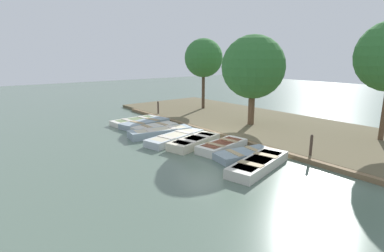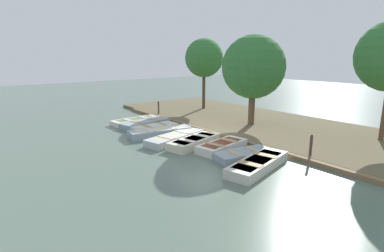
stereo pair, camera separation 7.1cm
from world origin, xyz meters
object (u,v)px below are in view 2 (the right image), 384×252
(rowboat_5, at_px, (194,142))
(rowboat_6, at_px, (222,146))
(rowboat_1, at_px, (145,123))
(mooring_post_far, at_px, (311,147))
(mooring_post_near, at_px, (159,109))
(rowboat_4, at_px, (175,138))
(rowboat_0, at_px, (135,121))
(rowboat_7, at_px, (244,154))
(park_tree_left, at_px, (253,67))
(rowboat_3, at_px, (160,132))
(rowboat_2, at_px, (155,127))
(rowboat_8, at_px, (258,164))
(park_tree_far_left, at_px, (204,58))

(rowboat_5, distance_m, rowboat_6, 1.48)
(rowboat_1, distance_m, rowboat_6, 6.65)
(rowboat_5, xyz_separation_m, mooring_post_far, (-2.59, 4.67, 0.36))
(rowboat_1, distance_m, mooring_post_near, 3.20)
(rowboat_6, bearing_deg, rowboat_4, -80.59)
(rowboat_0, xyz_separation_m, mooring_post_near, (-2.45, -1.05, 0.40))
(rowboat_7, height_order, park_tree_left, park_tree_left)
(rowboat_1, xyz_separation_m, rowboat_5, (0.25, 5.29, 0.03))
(rowboat_1, bearing_deg, rowboat_7, 81.08)
(rowboat_3, xyz_separation_m, rowboat_7, (-0.83, 5.41, -0.05))
(rowboat_2, relative_size, rowboat_7, 0.99)
(rowboat_3, distance_m, rowboat_8, 6.62)
(park_tree_far_left, bearing_deg, rowboat_2, 25.94)
(rowboat_8, height_order, park_tree_left, park_tree_left)
(rowboat_4, height_order, park_tree_left, park_tree_left)
(rowboat_4, relative_size, rowboat_8, 1.03)
(rowboat_3, bearing_deg, rowboat_8, 102.52)
(rowboat_4, xyz_separation_m, rowboat_7, (-0.80, 4.02, -0.02))
(rowboat_1, xyz_separation_m, mooring_post_near, (-2.34, -2.15, 0.39))
(rowboat_4, xyz_separation_m, rowboat_6, (-0.85, 2.61, 0.01))
(rowboat_3, height_order, mooring_post_far, mooring_post_far)
(rowboat_6, distance_m, park_tree_left, 6.17)
(rowboat_0, distance_m, rowboat_7, 9.17)
(rowboat_3, xyz_separation_m, park_tree_left, (-5.46, 1.78, 3.47))
(rowboat_0, distance_m, rowboat_1, 1.11)
(park_tree_far_left, height_order, park_tree_left, park_tree_far_left)
(rowboat_0, bearing_deg, rowboat_1, 91.05)
(rowboat_0, bearing_deg, mooring_post_far, 97.59)
(mooring_post_far, height_order, park_tree_left, park_tree_left)
(rowboat_8, bearing_deg, rowboat_4, -99.97)
(rowboat_7, bearing_deg, rowboat_1, -77.38)
(rowboat_2, distance_m, rowboat_7, 6.76)
(mooring_post_far, bearing_deg, mooring_post_near, -90.00)
(rowboat_0, bearing_deg, rowboat_2, 85.58)
(rowboat_8, bearing_deg, mooring_post_near, -115.79)
(rowboat_8, xyz_separation_m, mooring_post_near, (-2.56, -11.41, 0.36))
(rowboat_4, height_order, rowboat_8, rowboat_8)
(rowboat_1, xyz_separation_m, mooring_post_far, (-2.34, 9.96, 0.39))
(rowboat_4, height_order, rowboat_5, rowboat_5)
(rowboat_2, xyz_separation_m, mooring_post_far, (-2.43, 8.65, 0.40))
(rowboat_1, relative_size, mooring_post_far, 3.04)
(rowboat_2, distance_m, mooring_post_far, 9.00)
(rowboat_4, relative_size, park_tree_left, 0.66)
(rowboat_0, bearing_deg, mooring_post_near, -161.85)
(rowboat_2, distance_m, rowboat_6, 5.35)
(rowboat_1, distance_m, rowboat_8, 9.26)
(rowboat_3, xyz_separation_m, rowboat_6, (-0.87, 4.00, -0.02))
(rowboat_5, bearing_deg, mooring_post_near, -123.07)
(rowboat_1, height_order, rowboat_5, rowboat_5)
(rowboat_1, height_order, park_tree_left, park_tree_left)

